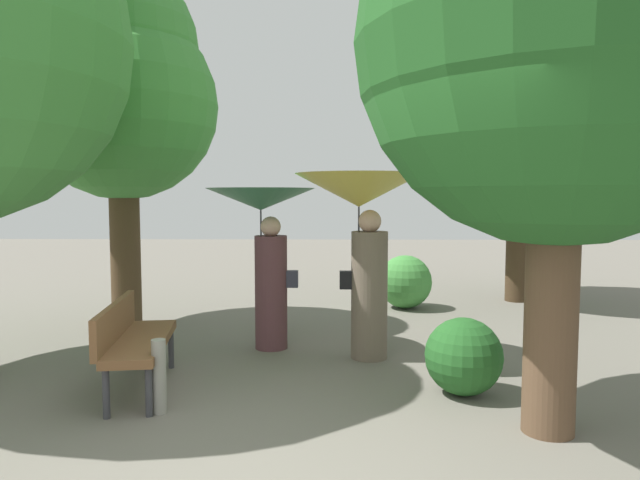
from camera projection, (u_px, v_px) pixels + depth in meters
ground_plane at (309, 463)px, 3.87m from camera, size 40.00×40.00×0.00m
person_left at (264, 229)px, 6.70m from camera, size 1.29×1.29×1.92m
person_right at (362, 216)px, 6.28m from camera, size 1.43×1.43×2.07m
park_bench at (133, 337)px, 5.28m from camera, size 0.70×1.56×0.83m
tree_near_right at (521, 118)px, 9.62m from camera, size 3.14×3.14×4.94m
tree_mid_left at (121, 86)px, 7.78m from camera, size 2.64×2.64×4.96m
tree_mid_right at (561, 7)px, 4.13m from camera, size 3.03×3.03×4.95m
bush_path_left at (464, 356)px, 5.19m from camera, size 0.71×0.71×0.71m
bush_path_right at (405, 282)px, 9.19m from camera, size 0.87×0.87×0.87m
path_marker_post at (159, 376)px, 4.74m from camera, size 0.12×0.12×0.63m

